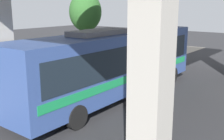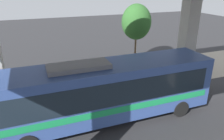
{
  "view_description": "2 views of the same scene",
  "coord_description": "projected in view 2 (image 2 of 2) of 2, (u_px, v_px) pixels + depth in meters",
  "views": [
    {
      "loc": [
        10.9,
        -12.23,
        4.76
      ],
      "look_at": [
        1.48,
        0.16,
        1.18
      ],
      "focal_mm": 45.0,
      "sensor_mm": 36.0,
      "label": 1
    },
    {
      "loc": [
        12.59,
        -4.12,
        7.45
      ],
      "look_at": [
        1.06,
        0.27,
        2.52
      ],
      "focal_mm": 35.0,
      "sensor_mm": 36.0,
      "label": 2
    }
  ],
  "objects": [
    {
      "name": "bus",
      "position": [
        103.0,
        90.0,
        12.03
      ],
      "size": [
        2.72,
        12.68,
        3.65
      ],
      "color": "#334C8C",
      "rests_on": "ground"
    },
    {
      "name": "fire_hydrant",
      "position": [
        125.0,
        77.0,
        17.26
      ],
      "size": [
        0.43,
        0.21,
        1.0
      ],
      "color": "gold",
      "rests_on": "ground"
    },
    {
      "name": "planter_middle",
      "position": [
        113.0,
        77.0,
        16.27
      ],
      "size": [
        1.4,
        1.4,
        1.79
      ],
      "color": "#ADA89E",
      "rests_on": "ground"
    },
    {
      "name": "street_tree_near",
      "position": [
        136.0,
        22.0,
        19.11
      ],
      "size": [
        2.6,
        2.6,
        5.84
      ],
      "color": "brown",
      "rests_on": "ground"
    },
    {
      "name": "ground_plane",
      "position": [
        103.0,
        99.0,
        15.05
      ],
      "size": [
        80.0,
        80.0,
        0.0
      ],
      "primitive_type": "plane",
      "color": "#2D2D30",
      "rests_on": "ground"
    },
    {
      "name": "sidewalk_strip",
      "position": [
        91.0,
        82.0,
        17.65
      ],
      "size": [
        6.0,
        40.0,
        0.02
      ],
      "color": "gray",
      "rests_on": "ground"
    },
    {
      "name": "planter_front",
      "position": [
        77.0,
        80.0,
        16.21
      ],
      "size": [
        1.23,
        1.23,
        1.54
      ],
      "color": "#ADA89E",
      "rests_on": "ground"
    },
    {
      "name": "planter_back",
      "position": [
        64.0,
        91.0,
        14.44
      ],
      "size": [
        1.35,
        1.35,
        1.64
      ],
      "color": "#ADA89E",
      "rests_on": "ground"
    }
  ]
}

